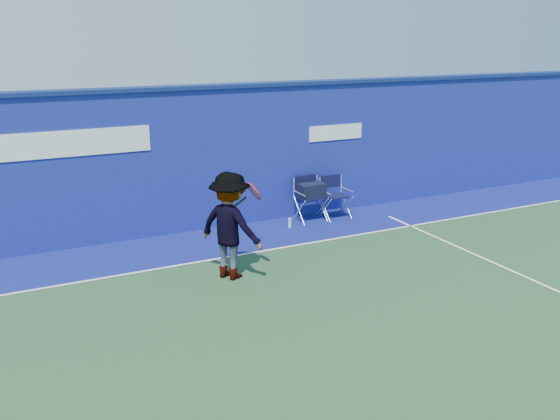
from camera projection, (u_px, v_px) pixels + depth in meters
name	position (u px, v px, depth m)	size (l,w,h in m)	color
ground	(298.00, 332.00, 8.45)	(80.00, 80.00, 0.00)	#27492A
stadium_wall	(184.00, 159.00, 12.48)	(24.00, 0.50, 3.08)	navy
out_of_bounds_strip	(204.00, 244.00, 11.98)	(24.00, 1.80, 0.01)	navy
court_lines	(279.00, 314.00, 8.96)	(24.00, 12.00, 0.01)	white
directors_chair_left	(311.00, 202.00, 13.43)	(0.60, 0.55, 1.01)	silver
directors_chair_right	(335.00, 205.00, 13.64)	(0.58, 0.52, 0.97)	silver
water_bottle	(290.00, 223.00, 12.98)	(0.07, 0.07, 0.22)	silver
tennis_player	(230.00, 226.00, 10.13)	(1.24, 1.40, 1.88)	#EA4738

